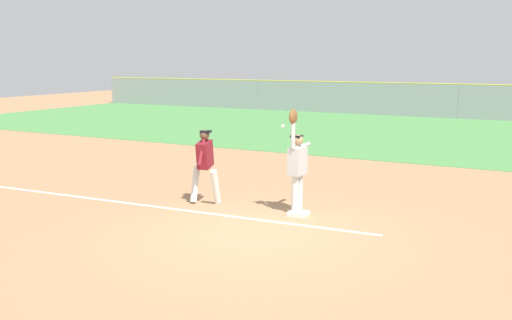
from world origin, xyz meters
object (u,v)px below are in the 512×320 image
fielder (297,162)px  parked_car_red (439,101)px  baseball (283,126)px  runner (205,161)px  first_base (298,213)px  parked_car_silver (353,98)px

fielder → parked_car_red: (-1.80, 26.27, -0.45)m
baseball → parked_car_red: size_ratio=0.02×
fielder → runner: fielder is taller
first_base → parked_car_silver: bearing=106.0°
parked_car_silver → runner: bearing=-79.7°
runner → parked_car_silver: runner is taller
fielder → parked_car_silver: fielder is taller
first_base → baseball: (-0.36, -0.04, 1.86)m
parked_car_silver → parked_car_red: (5.71, -0.16, 0.00)m
first_base → parked_car_red: bearing=94.1°
runner → baseball: 2.14m
parked_car_silver → first_base: bearing=-75.0°
baseball → parked_car_silver: bearing=105.2°
first_base → parked_car_red: 26.47m
fielder → first_base: bearing=132.3°
first_base → baseball: bearing=-173.7°
parked_car_silver → parked_car_red: 5.71m
baseball → parked_car_red: (-1.53, 26.43, -1.23)m
first_base → fielder: size_ratio=0.17×
fielder → parked_car_red: fielder is taller
runner → fielder: bearing=-7.3°
runner → parked_car_red: (0.41, 26.47, -0.32)m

